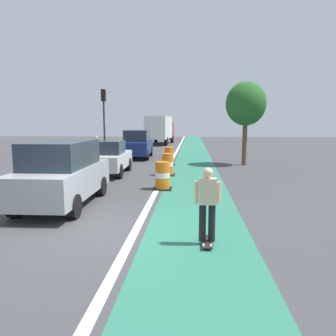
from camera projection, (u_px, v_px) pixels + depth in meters
The scene contains 14 objects.
ground_plane at pixel (99, 231), 8.01m from camera, with size 100.00×100.00×0.00m, color #424244.
bike_lane_strip at pixel (194, 166), 19.69m from camera, with size 2.50×80.00×0.01m, color #2D755B.
lane_divider_stripe at pixel (169, 166), 19.80m from camera, with size 0.20×80.00×0.01m, color silver.
skateboarder_on_lane at pixel (207, 204), 7.00m from camera, with size 0.57×0.80×1.69m.
parked_suv_nearest at pixel (62, 173), 10.35m from camera, with size 1.96×4.62×2.04m.
parked_sedan_second at pixel (107, 158), 16.49m from camera, with size 2.00×4.14×1.70m.
parked_suv_third at pixel (137, 144), 23.85m from camera, with size 2.05×4.67×2.04m.
traffic_barrel_front at pixel (162, 176), 12.87m from camera, with size 0.73×0.73×1.09m.
traffic_barrel_mid at pixel (167, 165), 16.25m from camera, with size 0.73×0.73×1.09m.
traffic_barrel_back at pixel (169, 156), 20.16m from camera, with size 0.73×0.73×1.09m.
delivery_truck_down_block at pixel (160, 128), 38.23m from camera, with size 2.81×7.74×3.23m.
traffic_light_corner at pixel (104, 110), 25.48m from camera, with size 0.41×0.32×5.10m.
pedestrian_crossing at pixel (97, 146), 23.98m from camera, with size 0.34×0.20×1.61m.
street_tree_sidewalk at pixel (246, 104), 19.68m from camera, with size 2.40×2.40×5.00m.
Camera 1 is at (2.25, -7.57, 2.65)m, focal length 35.13 mm.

